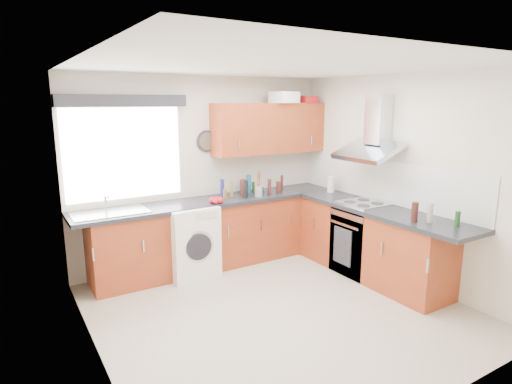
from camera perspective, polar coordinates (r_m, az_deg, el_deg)
ground_plane at (r=4.72m, az=2.92°, el=-15.39°), size 3.60×3.60×0.00m
ceiling at (r=4.21m, az=3.29°, el=16.45°), size 3.60×3.60×0.02m
wall_back at (r=5.84m, az=-6.99°, el=2.82°), size 3.60×0.02×2.50m
wall_front at (r=3.05m, az=22.82°, el=-6.58°), size 3.60×0.02×2.50m
wall_left at (r=3.62m, az=-21.14°, el=-3.58°), size 0.02×3.60×2.50m
wall_right at (r=5.50m, az=18.72°, el=1.72°), size 0.02×3.60×2.50m
window at (r=5.44m, az=-17.16°, el=4.90°), size 1.40×0.02×1.10m
window_blind at (r=5.32m, az=-17.33°, el=11.55°), size 1.50×0.18×0.14m
splashback at (r=5.70m, az=16.30°, el=1.49°), size 0.01×3.00×0.54m
base_cab_back at (r=5.73m, az=-6.48°, el=-5.77°), size 3.00×0.58×0.86m
base_cab_corner at (r=6.53m, az=6.39°, el=-3.55°), size 0.60×0.60×0.86m
base_cab_right at (r=5.58m, az=15.04°, el=-6.61°), size 0.58×2.10×0.86m
worktop_back at (r=5.64m, az=-5.63°, el=-1.24°), size 3.60×0.62×0.05m
worktop_right at (r=5.36m, az=16.39°, el=-2.41°), size 0.62×2.42×0.05m
sink at (r=5.21m, az=-18.92°, el=-2.24°), size 0.84×0.46×0.10m
oven at (r=5.68m, az=13.87°, el=-6.29°), size 0.56×0.58×0.85m
hob_plate at (r=5.55m, az=14.13°, el=-1.45°), size 0.52×0.52×0.01m
extractor_hood at (r=5.49m, az=15.32°, el=7.38°), size 0.52×0.78×0.66m
upper_cabinets at (r=6.09m, az=1.82°, el=8.48°), size 1.70×0.35×0.70m
washing_machine at (r=5.51m, az=-8.94°, el=-6.36°), size 0.65×0.63×0.90m
wall_clock at (r=5.78m, az=-6.47°, el=6.73°), size 0.29×0.04×0.29m
casserole at (r=6.09m, az=3.79°, el=12.48°), size 0.42×0.34×0.15m
storage_box at (r=6.34m, az=7.02°, el=12.15°), size 0.22×0.19×0.10m
utensil_pot at (r=5.78m, az=0.34°, el=0.10°), size 0.11×0.11×0.14m
kitchen_roll at (r=6.14m, az=9.98°, el=1.00°), size 0.10×0.10×0.22m
tomato_cluster at (r=5.43m, az=-5.33°, el=-1.10°), size 0.18×0.18×0.07m
jar_0 at (r=6.03m, az=-1.92°, el=0.76°), size 0.05×0.05×0.18m
jar_1 at (r=6.00m, az=-0.97°, el=1.10°), size 0.07×0.07×0.26m
jar_2 at (r=5.73m, az=-4.53°, el=0.48°), size 0.05×0.05×0.24m
jar_3 at (r=5.83m, az=-1.70°, el=0.63°), size 0.07×0.07×0.23m
jar_4 at (r=6.22m, az=3.46°, el=1.28°), size 0.04×0.04×0.21m
jar_5 at (r=5.92m, az=0.73°, el=0.19°), size 0.06×0.06×0.10m
jar_6 at (r=5.68m, az=-4.18°, el=-0.24°), size 0.05×0.05×0.12m
jar_7 at (r=5.75m, az=-3.28°, el=0.38°), size 0.04×0.04×0.21m
jar_8 at (r=5.67m, az=-1.40°, el=0.38°), size 0.06×0.06×0.24m
jar_9 at (r=6.02m, az=3.01°, el=0.65°), size 0.07×0.07×0.16m
jar_10 at (r=5.87m, az=1.78°, el=0.66°), size 0.05×0.05×0.22m
jar_11 at (r=6.02m, az=-0.35°, el=0.64°), size 0.04×0.04×0.15m
bottle_0 at (r=4.85m, az=25.28°, el=-3.27°), size 0.05×0.05×0.16m
bottle_1 at (r=4.89m, az=22.20°, el=-2.55°), size 0.06×0.06×0.22m
bottle_2 at (r=4.86m, az=20.41°, el=-2.53°), size 0.07×0.07×0.21m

